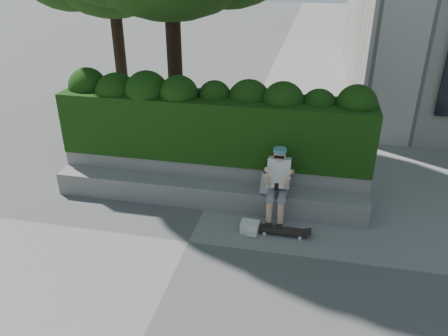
% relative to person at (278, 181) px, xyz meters
% --- Properties ---
extents(ground, '(80.00, 80.00, 0.00)m').
position_rel_person_xyz_m(ground, '(-1.36, -1.07, -0.75)').
color(ground, slate).
rests_on(ground, ground).
extents(bench_ledge, '(6.00, 0.45, 0.45)m').
position_rel_person_xyz_m(bench_ledge, '(-1.36, 0.18, -0.53)').
color(bench_ledge, gray).
rests_on(bench_ledge, ground).
extents(planter_wall, '(6.00, 0.50, 0.75)m').
position_rel_person_xyz_m(planter_wall, '(-1.36, 0.66, -0.38)').
color(planter_wall, gray).
rests_on(planter_wall, ground).
extents(hedge, '(6.00, 1.00, 1.20)m').
position_rel_person_xyz_m(hedge, '(-1.36, 0.88, 0.60)').
color(hedge, black).
rests_on(hedge, planter_wall).
extents(person, '(0.40, 0.76, 1.38)m').
position_rel_person_xyz_m(person, '(0.00, 0.00, 0.00)').
color(person, slate).
rests_on(person, ground).
extents(skateboard, '(0.87, 0.22, 0.09)m').
position_rel_person_xyz_m(skateboard, '(0.17, -0.51, -0.68)').
color(skateboard, black).
rests_on(skateboard, ground).
extents(backpack_plaid, '(0.30, 0.21, 0.39)m').
position_rel_person_xyz_m(backpack_plaid, '(-0.17, 0.08, -0.11)').
color(backpack_plaid, '#B1B0B5').
rests_on(backpack_plaid, bench_ledge).
extents(backpack_ground, '(0.32, 0.23, 0.20)m').
position_rel_person_xyz_m(backpack_ground, '(-0.40, -0.56, -0.65)').
color(backpack_ground, silver).
rests_on(backpack_ground, ground).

